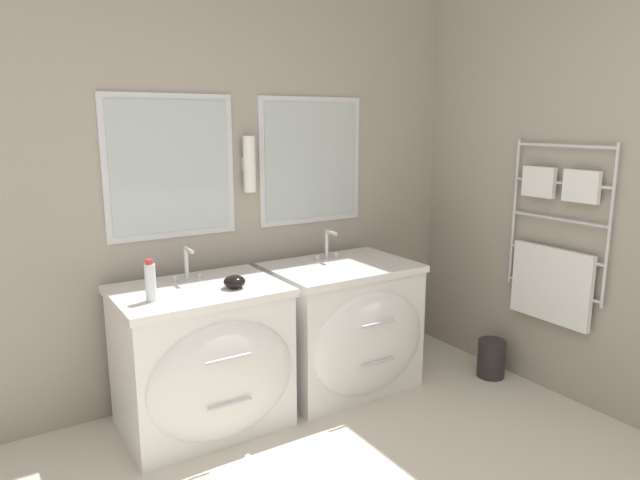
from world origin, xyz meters
TOP-DOWN VIEW (x-y plane):
  - wall_back at (0.01, 2.29)m, footprint 5.52×0.15m
  - wall_right at (1.99, 1.02)m, footprint 0.13×4.40m
  - vanity_left at (-0.01, 1.87)m, footprint 0.87×0.70m
  - vanity_right at (0.91, 1.87)m, footprint 0.87×0.70m
  - faucet_left at (-0.01, 2.06)m, footprint 0.17×0.12m
  - faucet_right at (0.91, 2.06)m, footprint 0.17×0.12m
  - toiletry_bottle at (-0.29, 1.80)m, footprint 0.05×0.05m
  - amenity_bowl at (0.15, 1.79)m, footprint 0.11×0.11m
  - waste_bin at (1.80, 1.46)m, footprint 0.18×0.18m

SIDE VIEW (x-z plane):
  - waste_bin at x=1.80m, z-range 0.01..0.25m
  - vanity_left at x=-0.01m, z-range 0.01..0.79m
  - vanity_right at x=0.91m, z-range 0.01..0.79m
  - amenity_bowl at x=0.15m, z-range 0.78..0.85m
  - faucet_left at x=-0.01m, z-range 0.78..0.97m
  - faucet_right at x=0.91m, z-range 0.78..0.97m
  - toiletry_bottle at x=-0.29m, z-range 0.78..0.99m
  - wall_right at x=1.99m, z-range -0.01..2.59m
  - wall_back at x=0.01m, z-range 0.00..2.60m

